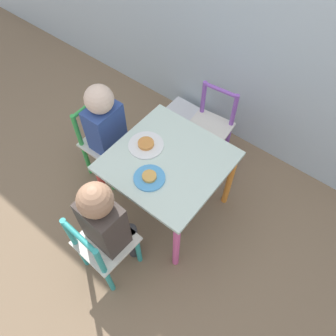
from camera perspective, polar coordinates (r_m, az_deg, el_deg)
The scene contains 10 objects.
ground_plane at distance 2.08m, azimuth -0.00°, elevation -6.67°, with size 6.00×6.00×0.00m, color #7F664C.
kids_table at distance 1.73m, azimuth -0.00°, elevation -0.04°, with size 0.58×0.58×0.49m.
chair_teal at distance 1.71m, azimuth -11.20°, elevation -13.17°, with size 0.27×0.27×0.54m.
chair_green at distance 2.07m, azimuth -10.98°, elevation 4.34°, with size 0.26×0.26×0.54m.
chair_purple at distance 2.12m, azimuth 7.26°, elevation 6.80°, with size 0.28×0.28×0.54m.
child_front at distance 1.56m, azimuth -10.58°, elevation -9.13°, with size 0.21×0.22×0.75m.
child_left at distance 1.91m, azimuth -10.44°, elevation 6.78°, with size 0.21×0.20×0.73m.
plate_front at distance 1.60m, azimuth -3.27°, elevation -1.66°, with size 0.16×0.16×0.03m.
plate_left at distance 1.72m, azimuth -3.85°, elevation 4.06°, with size 0.19×0.19×0.03m.
storage_bin at distance 2.44m, azimuth 2.55°, elevation 8.32°, with size 0.27×0.25×0.14m.
Camera 1 is at (0.62, -0.79, 1.83)m, focal length 35.00 mm.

